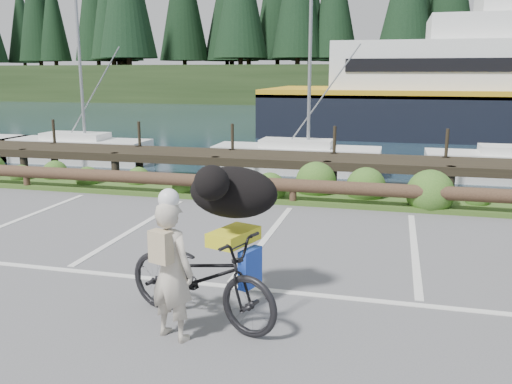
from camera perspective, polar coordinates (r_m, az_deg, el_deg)
ground at (r=8.11m, az=-2.14°, el=-8.87°), size 72.00×72.00×0.00m
harbor_backdrop at (r=85.77m, az=13.37°, el=10.14°), size 170.00×160.00×30.00m
vegetation_strip at (r=13.05m, az=4.46°, el=-0.42°), size 34.00×1.60×0.10m
log_rail at (r=12.39m, az=3.90°, el=-1.34°), size 32.00×0.30×0.60m
bicycle at (r=6.57m, az=-5.88°, el=-8.82°), size 2.29×1.41×1.14m
cyclist at (r=6.14m, az=-8.91°, el=-8.19°), size 0.67×0.55×1.60m
dog at (r=6.84m, az=-2.40°, el=-0.04°), size 0.90×1.26×0.66m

